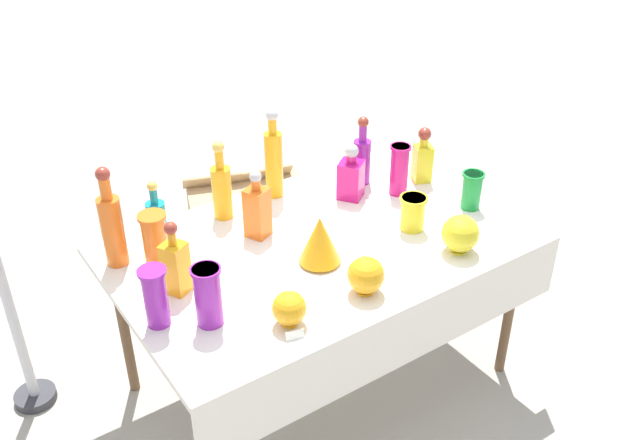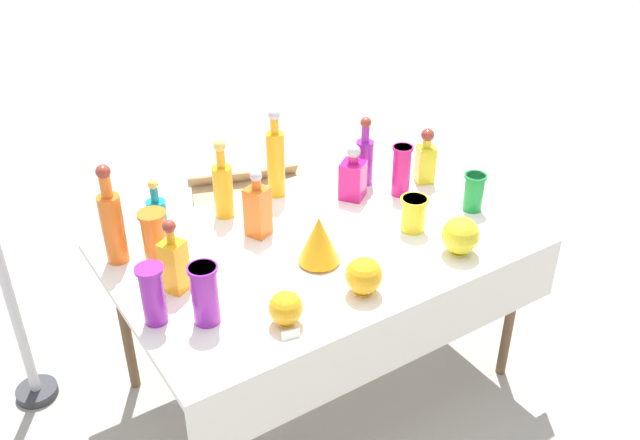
% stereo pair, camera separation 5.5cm
% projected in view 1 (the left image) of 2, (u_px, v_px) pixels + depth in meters
% --- Properties ---
extents(ground_plane, '(40.00, 40.00, 0.00)m').
position_uv_depth(ground_plane, '(320.00, 378.00, 3.29)').
color(ground_plane, '#A0998C').
extents(display_table, '(1.66, 1.05, 0.76)m').
position_uv_depth(display_table, '(324.00, 256.00, 2.89)').
color(display_table, white).
rests_on(display_table, ground).
extents(tall_bottle_0, '(0.08, 0.08, 0.41)m').
position_uv_depth(tall_bottle_0, '(274.00, 160.00, 3.11)').
color(tall_bottle_0, orange).
rests_on(tall_bottle_0, display_table).
extents(tall_bottle_1, '(0.08, 0.08, 0.35)m').
position_uv_depth(tall_bottle_1, '(222.00, 188.00, 2.98)').
color(tall_bottle_1, orange).
rests_on(tall_bottle_1, display_table).
extents(tall_bottle_2, '(0.08, 0.08, 0.29)m').
position_uv_depth(tall_bottle_2, '(157.00, 221.00, 2.81)').
color(tall_bottle_2, teal).
rests_on(tall_bottle_2, display_table).
extents(tall_bottle_3, '(0.08, 0.08, 0.33)m').
position_uv_depth(tall_bottle_3, '(362.00, 157.00, 3.24)').
color(tall_bottle_3, purple).
rests_on(tall_bottle_3, display_table).
extents(tall_bottle_4, '(0.09, 0.09, 0.41)m').
position_uv_depth(tall_bottle_4, '(112.00, 225.00, 2.67)').
color(tall_bottle_4, orange).
rests_on(tall_bottle_4, display_table).
extents(square_decanter_0, '(0.10, 0.10, 0.27)m').
position_uv_depth(square_decanter_0, '(423.00, 158.00, 3.26)').
color(square_decanter_0, yellow).
rests_on(square_decanter_0, display_table).
extents(square_decanter_1, '(0.11, 0.11, 0.29)m').
position_uv_depth(square_decanter_1, '(175.00, 264.00, 2.54)').
color(square_decanter_1, orange).
rests_on(square_decanter_1, display_table).
extents(square_decanter_2, '(0.14, 0.14, 0.26)m').
position_uv_depth(square_decanter_2, '(351.00, 176.00, 3.13)').
color(square_decanter_2, '#C61972').
rests_on(square_decanter_2, display_table).
extents(square_decanter_3, '(0.11, 0.11, 0.30)m').
position_uv_depth(square_decanter_3, '(257.00, 209.00, 2.86)').
color(square_decanter_3, orange).
rests_on(square_decanter_3, display_table).
extents(slender_vase_0, '(0.10, 0.10, 0.22)m').
position_uv_depth(slender_vase_0, '(155.00, 295.00, 2.39)').
color(slender_vase_0, purple).
rests_on(slender_vase_0, display_table).
extents(slender_vase_1, '(0.12, 0.12, 0.15)m').
position_uv_depth(slender_vase_1, '(413.00, 212.00, 2.92)').
color(slender_vase_1, yellow).
rests_on(slender_vase_1, display_table).
extents(slender_vase_2, '(0.10, 0.10, 0.17)m').
position_uv_depth(slender_vase_2, '(472.00, 189.00, 3.06)').
color(slender_vase_2, '#198C38').
rests_on(slender_vase_2, display_table).
extents(slender_vase_3, '(0.09, 0.09, 0.23)m').
position_uv_depth(slender_vase_3, '(399.00, 168.00, 3.15)').
color(slender_vase_3, '#C61972').
rests_on(slender_vase_3, display_table).
extents(slender_vase_4, '(0.11, 0.11, 0.22)m').
position_uv_depth(slender_vase_4, '(155.00, 238.00, 2.69)').
color(slender_vase_4, orange).
rests_on(slender_vase_4, display_table).
extents(slender_vase_5, '(0.10, 0.10, 0.23)m').
position_uv_depth(slender_vase_5, '(208.00, 294.00, 2.39)').
color(slender_vase_5, purple).
rests_on(slender_vase_5, display_table).
extents(fluted_vase_0, '(0.16, 0.16, 0.20)m').
position_uv_depth(fluted_vase_0, '(320.00, 239.00, 2.70)').
color(fluted_vase_0, orange).
rests_on(fluted_vase_0, display_table).
extents(round_bowl_0, '(0.15, 0.15, 0.16)m').
position_uv_depth(round_bowl_0, '(461.00, 234.00, 2.78)').
color(round_bowl_0, yellow).
rests_on(round_bowl_0, display_table).
extents(round_bowl_1, '(0.12, 0.12, 0.13)m').
position_uv_depth(round_bowl_1, '(289.00, 308.00, 2.41)').
color(round_bowl_1, orange).
rests_on(round_bowl_1, display_table).
extents(round_bowl_2, '(0.14, 0.14, 0.15)m').
position_uv_depth(round_bowl_2, '(366.00, 275.00, 2.56)').
color(round_bowl_2, orange).
rests_on(round_bowl_2, display_table).
extents(price_tag_left, '(0.06, 0.03, 0.03)m').
position_uv_depth(price_tag_left, '(295.00, 335.00, 2.37)').
color(price_tag_left, white).
rests_on(price_tag_left, display_table).
extents(cardboard_box_behind_left, '(0.58, 0.46, 0.43)m').
position_uv_depth(cardboard_box_behind_left, '(264.00, 214.00, 4.19)').
color(cardboard_box_behind_left, tan).
rests_on(cardboard_box_behind_left, ground).
extents(cardboard_box_behind_right, '(0.48, 0.47, 0.44)m').
position_uv_depth(cardboard_box_behind_right, '(224.00, 220.00, 4.12)').
color(cardboard_box_behind_right, tan).
rests_on(cardboard_box_behind_right, ground).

